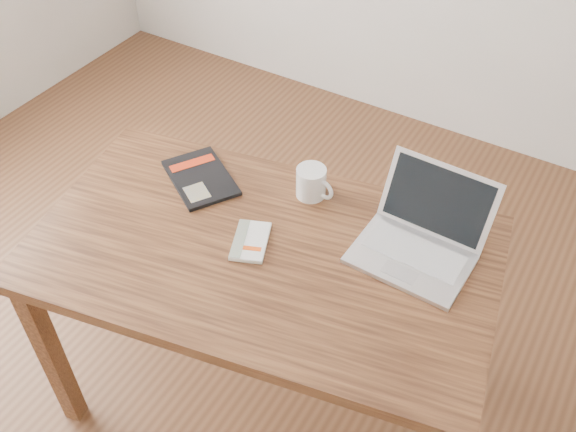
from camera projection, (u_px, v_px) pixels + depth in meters
The scene contains 6 objects.
room at pixel (122, 59), 1.38m from camera, with size 4.04×4.04×2.70m.
desk at pixel (263, 269), 1.87m from camera, with size 1.43×0.98×0.75m.
white_guidebook at pixel (250, 241), 1.82m from camera, with size 0.15×0.18×0.01m.
black_guidebook at pixel (200, 178), 2.02m from camera, with size 0.31×0.28×0.01m.
laptop at pixel (420, 237), 1.78m from camera, with size 0.33×0.32×0.21m.
coffee_mug at pixel (312, 182), 1.94m from camera, with size 0.13×0.09×0.10m.
Camera 1 is at (0.87, -0.87, 2.07)m, focal length 40.00 mm.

